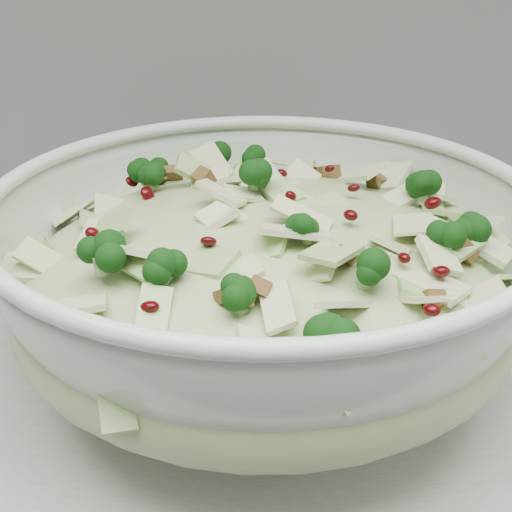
{
  "coord_description": "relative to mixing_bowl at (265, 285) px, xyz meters",
  "views": [
    {
      "loc": [
        0.05,
        1.15,
        1.23
      ],
      "look_at": [
        0.1,
        1.59,
        1.01
      ],
      "focal_mm": 50.0,
      "sensor_mm": 36.0,
      "label": 1
    }
  ],
  "objects": [
    {
      "name": "mixing_bowl",
      "position": [
        0.0,
        0.0,
        0.0
      ],
      "size": [
        0.51,
        0.51,
        0.16
      ],
      "rotation": [
        0.0,
        0.0,
        -0.41
      ],
      "color": "silver",
      "rests_on": "counter"
    },
    {
      "name": "salad",
      "position": [
        0.0,
        0.0,
        0.03
      ],
      "size": [
        0.43,
        0.43,
        0.16
      ],
      "rotation": [
        0.0,
        0.0,
        -0.19
      ],
      "color": "#ABBC80",
      "rests_on": "mixing_bowl"
    }
  ]
}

